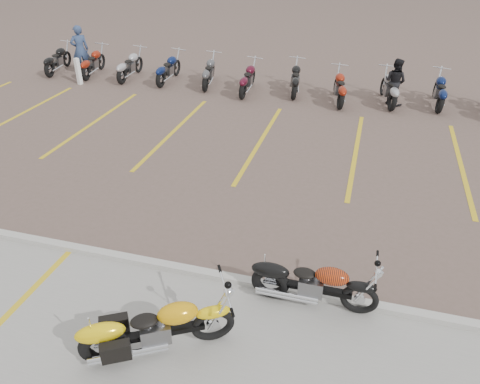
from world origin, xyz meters
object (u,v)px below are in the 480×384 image
at_px(flame_cruiser, 311,284).
at_px(person_a, 80,50).
at_px(bollard, 78,71).
at_px(person_b, 395,82).
at_px(yellow_cruiser, 154,328).

bearing_deg(flame_cruiser, person_a, 135.58).
bearing_deg(bollard, flame_cruiser, -42.29).
bearing_deg(person_b, flame_cruiser, 113.56).
distance_m(person_a, person_b, 12.29).
height_order(flame_cruiser, bollard, bollard).
xyz_separation_m(person_b, bollard, (-11.61, -1.04, -0.28)).
bearing_deg(person_b, person_a, 28.96).
distance_m(yellow_cruiser, bollard, 13.83).
bearing_deg(yellow_cruiser, person_b, 44.41).
height_order(flame_cruiser, person_a, person_a).
bearing_deg(person_a, yellow_cruiser, 82.88).
relative_size(person_b, bollard, 1.57).
distance_m(flame_cruiser, bollard, 14.02).
relative_size(flame_cruiser, person_b, 1.33).
bearing_deg(person_a, person_b, 135.46).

